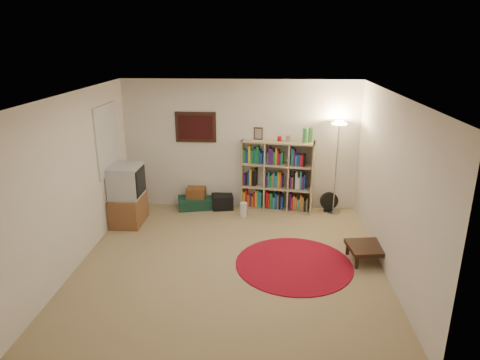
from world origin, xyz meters
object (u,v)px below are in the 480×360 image
object	(u,v)px
floor_lamp	(338,137)
tv_stand	(128,196)
floor_fan	(329,202)
suitcase	(195,203)
bookshelf	(276,176)
side_table	(367,248)

from	to	relation	value
floor_lamp	tv_stand	world-z (taller)	floor_lamp
floor_fan	suitcase	bearing A→B (deg)	170.80
suitcase	floor_fan	bearing A→B (deg)	-13.39
bookshelf	side_table	world-z (taller)	bookshelf
bookshelf	suitcase	size ratio (longest dim) A/B	2.22
tv_stand	suitcase	bearing A→B (deg)	36.60
side_table	floor_lamp	bearing A→B (deg)	96.99
tv_stand	side_table	distance (m)	4.19
bookshelf	tv_stand	world-z (taller)	bookshelf
bookshelf	tv_stand	xyz separation A→B (m)	(-2.68, -0.85, -0.14)
floor_lamp	tv_stand	size ratio (longest dim) A/B	1.66
floor_fan	suitcase	size ratio (longest dim) A/B	0.54
bookshelf	floor_lamp	bearing A→B (deg)	2.82
floor_fan	tv_stand	size ratio (longest dim) A/B	0.37
bookshelf	side_table	size ratio (longest dim) A/B	2.68
floor_lamp	suitcase	world-z (taller)	floor_lamp
floor_fan	floor_lamp	bearing A→B (deg)	-30.50
floor_lamp	suitcase	xyz separation A→B (m)	(-2.70, 0.07, -1.39)
floor_fan	tv_stand	xyz separation A→B (m)	(-3.70, -0.75, 0.32)
floor_fan	side_table	xyz separation A→B (m)	(0.31, -1.91, 0.01)
bookshelf	tv_stand	bearing A→B (deg)	-152.47
suitcase	tv_stand	bearing A→B (deg)	-156.44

